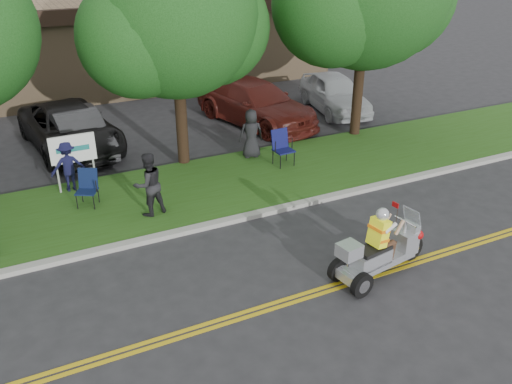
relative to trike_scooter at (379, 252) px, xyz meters
name	(u,v)px	position (x,y,z in m)	size (l,w,h in m)	color
ground	(274,289)	(-2.27, 0.53, -0.58)	(120.00, 120.00, 0.00)	#28282B
centerline_near	(288,304)	(-2.27, -0.05, -0.58)	(60.00, 0.10, 0.01)	gold
centerline_far	(284,300)	(-2.27, 0.11, -0.58)	(60.00, 0.10, 0.01)	gold
curb	(219,223)	(-2.27, 3.58, -0.52)	(60.00, 0.25, 0.12)	#A8A89E
grass_verge	(191,190)	(-2.27, 5.73, -0.53)	(60.00, 4.00, 0.10)	#295115
commercial_building	(132,37)	(-0.27, 19.51, 1.43)	(18.00, 8.20, 4.00)	#9E7F5B
tree_mid	(177,22)	(-1.72, 7.76, 3.85)	(5.88, 4.80, 7.05)	#332114
business_sign	(73,152)	(-5.17, 7.13, 0.67)	(1.25, 0.06, 1.75)	silver
trike_scooter	(379,252)	(0.00, 0.00, 0.00)	(2.56, 0.98, 1.67)	black
lawn_chair_a	(87,185)	(-5.06, 6.05, 0.08)	(0.72, 0.73, 1.00)	black
lawn_chair_b	(282,145)	(0.98, 6.24, 0.14)	(0.61, 0.63, 1.11)	black
spectator_adult_mid	(149,184)	(-3.72, 4.77, 0.37)	(0.83, 0.65, 1.71)	#232326
spectator_chair_a	(68,165)	(-5.37, 7.19, 0.27)	(0.97, 0.56, 1.50)	#131337
spectator_chair_b	(251,134)	(0.36, 7.16, 0.32)	(0.78, 0.51, 1.59)	black
parked_car_left	(79,132)	(-4.55, 10.37, 0.11)	(1.48, 4.23, 1.39)	#343336
parked_car_mid	(70,128)	(-4.77, 10.70, 0.17)	(2.51, 5.44, 1.51)	black
parked_car_right	(256,103)	(2.10, 10.40, 0.22)	(2.26, 5.56, 1.61)	#531913
parked_car_far_right	(335,93)	(5.73, 10.42, 0.18)	(1.80, 4.48, 1.53)	silver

